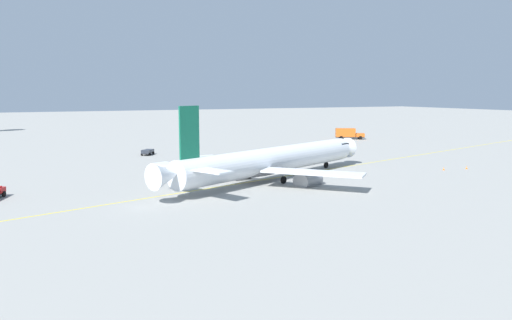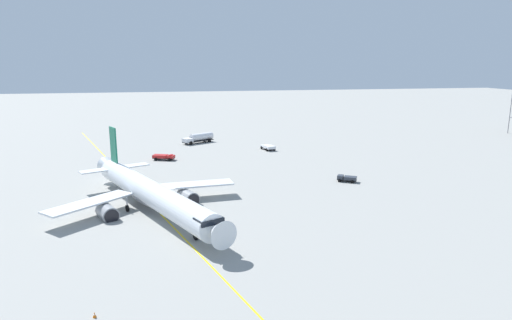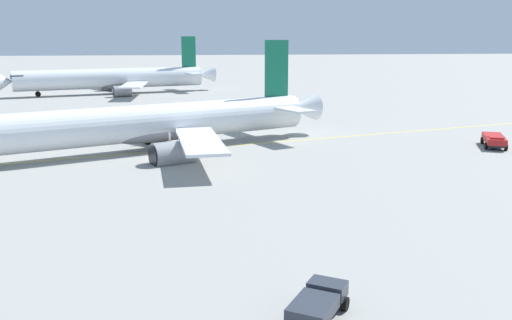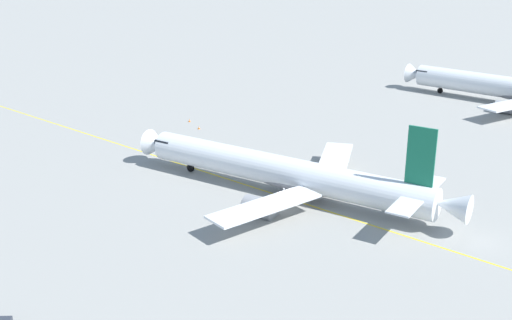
# 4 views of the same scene
# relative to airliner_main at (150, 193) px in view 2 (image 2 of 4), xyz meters

# --- Properties ---
(ground_plane) EXTENTS (600.00, 600.00, 0.00)m
(ground_plane) POSITION_rel_airliner_main_xyz_m (-2.54, 2.95, -2.80)
(ground_plane) COLOR gray
(airliner_main) EXTENTS (42.90, 30.13, 12.15)m
(airliner_main) POSITION_rel_airliner_main_xyz_m (0.00, 0.00, 0.00)
(airliner_main) COLOR silver
(airliner_main) RESTS_ON ground_plane
(pushback_tug_truck) EXTENTS (5.22, 3.50, 1.30)m
(pushback_tug_truck) POSITION_rel_airliner_main_xyz_m (-45.83, 30.48, -2.00)
(pushback_tug_truck) COLOR #232326
(pushback_tug_truck) RESTS_ON ground_plane
(baggage_truck_truck) EXTENTS (3.42, 4.08, 1.22)m
(baggage_truck_truck) POSITION_rel_airliner_main_xyz_m (-10.16, 38.36, -2.09)
(baggage_truck_truck) COLOR #232326
(baggage_truck_truck) RESTS_ON ground_plane
(fuel_tanker_truck) EXTENTS (7.16, 9.73, 2.87)m
(fuel_tanker_truck) POSITION_rel_airliner_main_xyz_m (-60.75, 12.80, -1.22)
(fuel_tanker_truck) COLOR #232326
(fuel_tanker_truck) RESTS_ON ground_plane
(ops_pickup_truck) EXTENTS (3.76, 5.62, 1.41)m
(ops_pickup_truck) POSITION_rel_airliner_main_xyz_m (-38.47, 2.31, -1.99)
(ops_pickup_truck) COLOR #232326
(ops_pickup_truck) RESTS_ON ground_plane
(taxiway_centreline) EXTENTS (187.71, 54.70, 0.01)m
(taxiway_centreline) POSITION_rel_airliner_main_xyz_m (5.07, 2.39, -2.80)
(taxiway_centreline) COLOR yellow
(taxiway_centreline) RESTS_ON ground_plane
(safety_cone_near) EXTENTS (0.36, 0.36, 0.55)m
(safety_cone_near) POSITION_rel_airliner_main_xyz_m (31.14, -4.47, -2.53)
(safety_cone_near) COLOR orange
(safety_cone_near) RESTS_ON ground_plane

